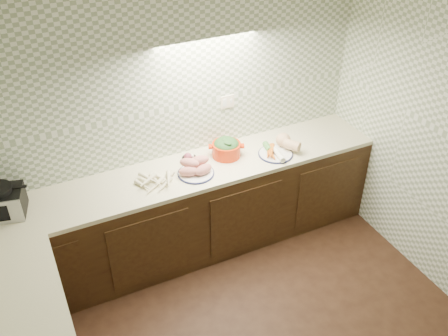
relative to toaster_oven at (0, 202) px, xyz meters
name	(u,v)px	position (x,y,z in m)	size (l,w,h in m)	color
room	(280,204)	(1.46, -1.58, 0.61)	(3.60, 3.60, 2.60)	black
counter	(143,301)	(0.78, -0.90, -0.56)	(3.60, 3.60, 0.90)	black
toaster_oven	(0,202)	(0.00, 0.00, 0.00)	(0.40, 0.34, 0.25)	black
parsnip_pile	(155,180)	(1.19, -0.12, -0.09)	(0.42, 0.31, 0.06)	beige
sweet_potato_plate	(195,168)	(1.54, -0.14, -0.06)	(0.32, 0.32, 0.14)	#10143A
onion_bowl	(189,159)	(1.56, 0.04, -0.08)	(0.13, 0.13, 0.10)	black
dutch_oven	(226,148)	(1.90, -0.01, -0.03)	(0.34, 0.34, 0.18)	red
veg_plate	(279,146)	(2.37, -0.14, -0.06)	(0.40, 0.41, 0.14)	#10143A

